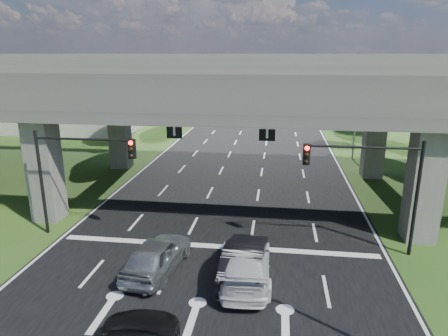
% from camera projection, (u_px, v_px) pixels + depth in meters
% --- Properties ---
extents(ground, '(160.00, 160.00, 0.00)m').
position_uv_depth(ground, '(205.00, 282.00, 18.12)').
color(ground, '#1F4215').
rests_on(ground, ground).
extents(road, '(18.00, 120.00, 0.03)m').
position_uv_depth(road, '(231.00, 204.00, 27.64)').
color(road, black).
rests_on(road, ground).
extents(overpass, '(80.00, 15.00, 10.00)m').
position_uv_depth(overpass, '(235.00, 85.00, 27.39)').
color(overpass, '#322F2D').
rests_on(overpass, ground).
extents(warehouse, '(20.00, 10.00, 4.00)m').
position_uv_depth(warehouse, '(63.00, 115.00, 54.29)').
color(warehouse, '#9E9E99').
rests_on(warehouse, ground).
extents(signal_right, '(5.76, 0.54, 6.00)m').
position_uv_depth(signal_right, '(373.00, 176.00, 19.72)').
color(signal_right, black).
rests_on(signal_right, ground).
extents(signal_left, '(5.76, 0.54, 6.00)m').
position_uv_depth(signal_left, '(76.00, 165.00, 21.74)').
color(signal_left, black).
rests_on(signal_left, ground).
extents(streetlight_far, '(3.38, 0.25, 10.00)m').
position_uv_depth(streetlight_far, '(353.00, 99.00, 38.09)').
color(streetlight_far, gray).
rests_on(streetlight_far, ground).
extents(streetlight_beyond, '(3.38, 0.25, 10.00)m').
position_uv_depth(streetlight_beyond, '(332.00, 87.00, 53.34)').
color(streetlight_beyond, gray).
rests_on(streetlight_beyond, ground).
extents(tree_left_near, '(4.50, 4.50, 7.80)m').
position_uv_depth(tree_left_near, '(121.00, 104.00, 43.38)').
color(tree_left_near, black).
rests_on(tree_left_near, ground).
extents(tree_left_mid, '(3.91, 3.90, 6.76)m').
position_uv_depth(tree_left_mid, '(123.00, 101.00, 51.57)').
color(tree_left_mid, black).
rests_on(tree_left_mid, ground).
extents(tree_left_far, '(4.80, 4.80, 8.32)m').
position_uv_depth(tree_left_far, '(169.00, 89.00, 58.41)').
color(tree_left_far, black).
rests_on(tree_left_far, ground).
extents(tree_right_near, '(4.20, 4.20, 7.28)m').
position_uv_depth(tree_right_near, '(374.00, 109.00, 41.89)').
color(tree_right_near, black).
rests_on(tree_right_near, ground).
extents(tree_right_mid, '(3.91, 3.90, 6.76)m').
position_uv_depth(tree_right_mid, '(385.00, 103.00, 49.22)').
color(tree_right_mid, black).
rests_on(tree_right_mid, ground).
extents(tree_right_far, '(4.50, 4.50, 7.80)m').
position_uv_depth(tree_right_far, '(342.00, 92.00, 57.18)').
color(tree_right_far, black).
rests_on(tree_right_far, ground).
extents(car_silver, '(2.61, 5.08, 1.65)m').
position_uv_depth(car_silver, '(157.00, 255.00, 18.80)').
color(car_silver, '#AEB2B6').
rests_on(car_silver, road).
extents(car_dark, '(2.05, 5.25, 1.70)m').
position_uv_depth(car_dark, '(245.00, 260.00, 18.33)').
color(car_dark, black).
rests_on(car_dark, road).
extents(car_white, '(2.61, 5.77, 1.64)m').
position_uv_depth(car_white, '(245.00, 262.00, 18.15)').
color(car_white, silver).
rests_on(car_white, road).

